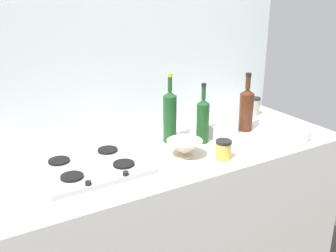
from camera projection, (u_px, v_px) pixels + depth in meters
counter_block at (168, 228)px, 2.11m from camera, size 1.80×0.70×0.90m
backsplash_panel at (131, 68)px, 2.15m from camera, size 1.90×0.06×2.46m
stovetop_hob at (91, 166)px, 1.75m from camera, size 0.46×0.39×0.04m
plate_stack at (286, 132)px, 2.12m from camera, size 0.25×0.25×0.04m
wine_bottle_leftmost at (203, 120)px, 2.00m from camera, size 0.06×0.06×0.31m
wine_bottle_mid_left at (170, 116)px, 2.01m from camera, size 0.07×0.07×0.35m
wine_bottle_mid_right at (246, 108)px, 2.16m from camera, size 0.08×0.08×0.32m
mixing_bowl at (185, 148)px, 1.85m from camera, size 0.17×0.17×0.08m
butter_dish at (223, 130)px, 2.11m from camera, size 0.17×0.11×0.07m
condiment_jar_front at (223, 150)px, 1.83m from camera, size 0.07×0.07×0.09m
condiment_jar_rear at (254, 106)px, 2.44m from camera, size 0.07×0.07×0.11m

